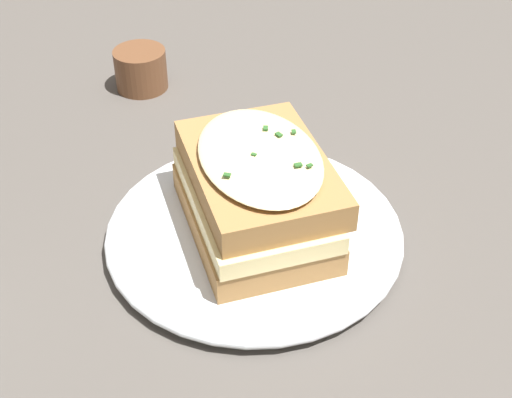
{
  "coord_description": "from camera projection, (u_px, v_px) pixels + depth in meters",
  "views": [
    {
      "loc": [
        0.26,
        -0.38,
        0.4
      ],
      "look_at": [
        0.0,
        -0.03,
        0.05
      ],
      "focal_mm": 50.0,
      "sensor_mm": 36.0,
      "label": 1
    }
  ],
  "objects": [
    {
      "name": "dinner_plate",
      "position": [
        256.0,
        234.0,
        0.59
      ],
      "size": [
        0.24,
        0.24,
        0.01
      ],
      "color": "white",
      "rests_on": "ground_plane"
    },
    {
      "name": "ground_plane",
      "position": [
        272.0,
        225.0,
        0.61
      ],
      "size": [
        2.4,
        2.4,
        0.0
      ],
      "primitive_type": "plane",
      "color": "#514C47"
    },
    {
      "name": "sandwich",
      "position": [
        258.0,
        192.0,
        0.56
      ],
      "size": [
        0.18,
        0.18,
        0.07
      ],
      "rotation": [
        0.0,
        0.0,
        2.51
      ],
      "color": "#A37542",
      "rests_on": "dinner_plate"
    },
    {
      "name": "condiment_pot",
      "position": [
        141.0,
        69.0,
        0.78
      ],
      "size": [
        0.06,
        0.06,
        0.04
      ],
      "primitive_type": "cylinder",
      "color": "brown",
      "rests_on": "ground_plane"
    }
  ]
}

